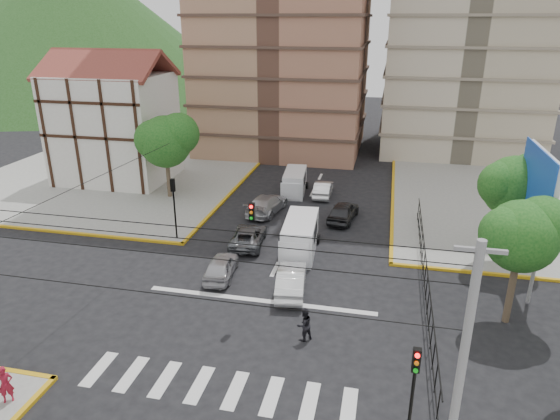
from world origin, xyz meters
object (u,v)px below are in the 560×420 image
(van_left_lane, at_px, (294,183))
(traffic_light_se, at_px, (413,384))
(car_white_front_right, at_px, (291,280))
(van_right_lane, at_px, (300,238))
(pedestrian_sw_corner, at_px, (6,384))
(pedestrian_crosswalk, at_px, (304,325))
(traffic_light_nw, at_px, (174,199))
(car_silver_front_left, at_px, (221,266))

(van_left_lane, bearing_deg, traffic_light_se, -76.38)
(traffic_light_se, height_order, car_white_front_right, traffic_light_se)
(van_right_lane, relative_size, van_left_lane, 1.13)
(pedestrian_sw_corner, relative_size, pedestrian_crosswalk, 0.94)
(van_right_lane, distance_m, pedestrian_sw_corner, 18.62)
(van_right_lane, distance_m, car_white_front_right, 5.01)
(traffic_light_se, height_order, van_right_lane, traffic_light_se)
(car_white_front_right, height_order, pedestrian_crosswalk, pedestrian_crosswalk)
(traffic_light_nw, relative_size, pedestrian_crosswalk, 2.55)
(traffic_light_se, xyz_separation_m, pedestrian_sw_corner, (-15.78, -0.92, -2.15))
(van_left_lane, height_order, car_silver_front_left, van_left_lane)
(pedestrian_sw_corner, bearing_deg, van_right_lane, 25.88)
(traffic_light_se, relative_size, car_white_front_right, 0.98)
(traffic_light_nw, xyz_separation_m, van_right_lane, (8.88, -0.26, -1.98))
(traffic_light_nw, distance_m, car_silver_front_left, 6.96)
(car_silver_front_left, relative_size, car_white_front_right, 0.89)
(van_right_lane, bearing_deg, car_silver_front_left, -138.37)
(traffic_light_se, distance_m, van_left_lane, 28.85)
(van_right_lane, xyz_separation_m, van_left_lane, (-2.64, 11.86, -0.14))
(van_right_lane, bearing_deg, traffic_light_se, -70.22)
(van_right_lane, relative_size, car_white_front_right, 1.18)
(traffic_light_se, height_order, pedestrian_crosswalk, traffic_light_se)
(van_right_lane, height_order, pedestrian_sw_corner, van_right_lane)
(traffic_light_se, xyz_separation_m, van_left_lane, (-9.36, 27.20, -2.12))
(traffic_light_nw, bearing_deg, pedestrian_sw_corner, -90.63)
(van_right_lane, relative_size, pedestrian_crosswalk, 3.05)
(car_silver_front_left, height_order, pedestrian_sw_corner, pedestrian_sw_corner)
(traffic_light_nw, distance_m, van_right_lane, 9.10)
(van_right_lane, xyz_separation_m, pedestrian_sw_corner, (-9.06, -16.27, -0.17))
(traffic_light_nw, height_order, pedestrian_sw_corner, traffic_light_nw)
(van_right_lane, distance_m, car_silver_front_left, 5.83)
(van_right_lane, height_order, car_silver_front_left, van_right_lane)
(car_white_front_right, relative_size, pedestrian_sw_corner, 2.75)
(van_right_lane, bearing_deg, car_white_front_right, -88.92)
(van_right_lane, distance_m, pedestrian_crosswalk, 9.58)
(van_left_lane, bearing_deg, car_silver_front_left, -100.47)
(car_silver_front_left, height_order, car_white_front_right, car_white_front_right)
(traffic_light_se, height_order, pedestrian_sw_corner, traffic_light_se)
(car_silver_front_left, bearing_deg, pedestrian_sw_corner, 62.13)
(van_right_lane, xyz_separation_m, car_white_front_right, (0.43, -4.98, -0.39))
(car_silver_front_left, bearing_deg, traffic_light_se, 128.45)
(pedestrian_sw_corner, distance_m, pedestrian_crosswalk, 12.98)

